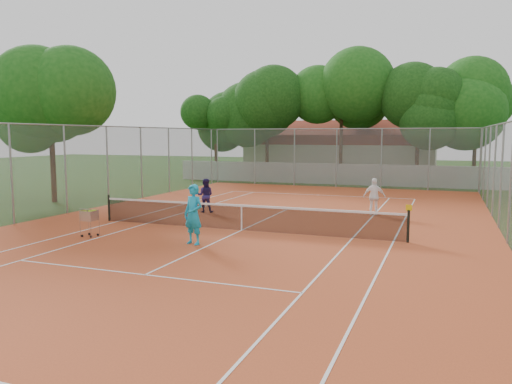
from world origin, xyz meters
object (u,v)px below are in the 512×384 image
(player_far_right, at_px, (374,197))
(ball_hopper, at_px, (90,222))
(player_near, at_px, (193,214))
(clubhouse, at_px, (342,150))
(player_far_left, at_px, (205,195))
(tennis_net, at_px, (242,217))

(player_far_right, xyz_separation_m, ball_hopper, (-8.60, -8.42, -0.31))
(player_near, distance_m, ball_hopper, 3.97)
(clubhouse, height_order, player_far_left, clubhouse)
(player_far_right, bearing_deg, tennis_net, 50.16)
(clubhouse, height_order, player_near, clubhouse)
(clubhouse, distance_m, player_far_right, 24.38)
(ball_hopper, bearing_deg, player_far_right, 31.52)
(ball_hopper, bearing_deg, player_far_left, 66.50)
(tennis_net, relative_size, player_near, 6.09)
(player_far_right, bearing_deg, ball_hopper, 41.62)
(ball_hopper, bearing_deg, clubhouse, 72.69)
(player_far_right, bearing_deg, clubhouse, -78.21)
(player_near, relative_size, ball_hopper, 1.92)
(tennis_net, xyz_separation_m, player_far_left, (-3.27, 3.53, 0.29))
(clubhouse, relative_size, player_far_left, 10.55)
(player_far_left, height_order, player_far_right, player_far_right)
(tennis_net, distance_m, player_far_left, 4.82)
(clubhouse, distance_m, player_near, 31.80)
(player_near, bearing_deg, player_far_right, 74.80)
(tennis_net, xyz_separation_m, clubhouse, (-2.00, 29.00, 1.69))
(player_far_left, bearing_deg, ball_hopper, 62.92)
(player_near, height_order, player_far_right, player_near)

